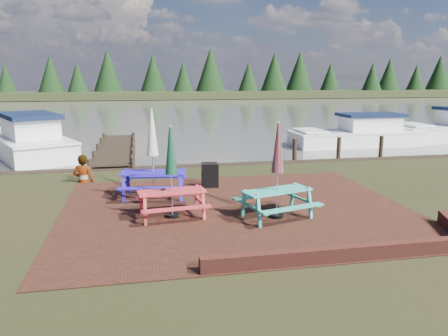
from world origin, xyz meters
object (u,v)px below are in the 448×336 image
(chalkboard, at_px, (210,175))
(boat_near, at_px, (358,135))
(boat_jetty, at_px, (28,142))
(person, at_px, (82,155))
(picnic_table_teal, at_px, (277,185))
(picnic_table_red, at_px, (172,186))
(picnic_table_blue, at_px, (153,168))
(jetty, at_px, (116,148))

(chalkboard, distance_m, boat_near, 12.53)
(chalkboard, distance_m, boat_jetty, 11.07)
(boat_jetty, relative_size, person, 4.37)
(picnic_table_teal, relative_size, chalkboard, 2.95)
(picnic_table_teal, xyz_separation_m, person, (-5.10, 4.82, 0.10))
(picnic_table_red, distance_m, boat_near, 15.42)
(boat_near, bearing_deg, boat_jetty, 88.91)
(boat_jetty, relative_size, boat_near, 1.15)
(picnic_table_red, relative_size, picnic_table_blue, 0.89)
(picnic_table_teal, distance_m, person, 7.02)
(boat_jetty, bearing_deg, person, -89.68)
(picnic_table_red, relative_size, chalkboard, 2.84)
(jetty, relative_size, person, 4.91)
(picnic_table_teal, relative_size, person, 1.28)
(picnic_table_blue, relative_size, person, 1.37)
(chalkboard, bearing_deg, picnic_table_red, -108.26)
(picnic_table_teal, bearing_deg, picnic_table_blue, 123.53)
(picnic_table_teal, bearing_deg, chalkboard, 93.20)
(boat_jetty, xyz_separation_m, person, (3.22, -6.83, 0.46))
(picnic_table_blue, bearing_deg, boat_near, 47.18)
(picnic_table_blue, relative_size, chalkboard, 3.17)
(picnic_table_teal, relative_size, boat_jetty, 0.29)
(chalkboard, relative_size, boat_jetty, 0.10)
(picnic_table_red, distance_m, person, 5.01)
(picnic_table_red, xyz_separation_m, picnic_table_blue, (-0.37, 1.94, 0.09))
(picnic_table_red, relative_size, boat_near, 0.32)
(chalkboard, bearing_deg, jetty, 121.08)
(jetty, distance_m, person, 6.41)
(picnic_table_red, relative_size, boat_jetty, 0.28)
(picnic_table_blue, relative_size, boat_near, 0.36)
(picnic_table_teal, bearing_deg, boat_jetty, 109.65)
(jetty, bearing_deg, boat_jetty, 172.66)
(picnic_table_blue, distance_m, boat_near, 14.39)
(person, bearing_deg, jetty, -86.63)
(chalkboard, bearing_deg, boat_jetty, 139.64)
(picnic_table_blue, height_order, person, picnic_table_blue)
(picnic_table_red, xyz_separation_m, chalkboard, (1.40, 2.71, -0.38))
(picnic_table_red, bearing_deg, jetty, 93.20)
(picnic_table_red, xyz_separation_m, boat_jetty, (-5.80, 11.12, -0.33))
(picnic_table_red, bearing_deg, boat_near, 38.95)
(boat_near, height_order, person, person)
(picnic_table_teal, distance_m, picnic_table_blue, 3.81)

